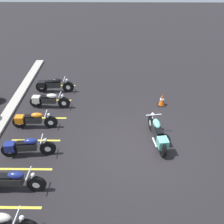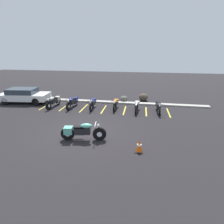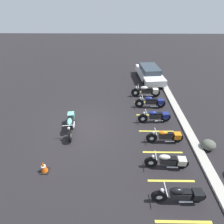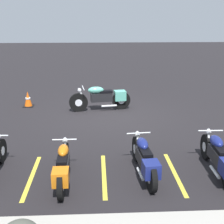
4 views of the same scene
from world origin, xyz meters
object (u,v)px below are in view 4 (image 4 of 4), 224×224
object	(u,v)px
parked_bike_1	(219,157)
traffic_cone	(28,99)
parked_bike_2	(145,159)
parked_bike_3	(63,166)
motorcycle_teal_featured	(103,98)

from	to	relation	value
parked_bike_1	traffic_cone	bearing A→B (deg)	44.40
parked_bike_2	parked_bike_3	distance (m)	1.86
motorcycle_teal_featured	parked_bike_1	distance (m)	5.90
parked_bike_1	parked_bike_3	bearing A→B (deg)	94.22
parked_bike_2	traffic_cone	distance (m)	7.09
parked_bike_3	traffic_cone	size ratio (longest dim) A/B	3.24
parked_bike_1	parked_bike_2	size ratio (longest dim) A/B	1.04
parked_bike_1	parked_bike_3	world-z (taller)	parked_bike_1
parked_bike_2	parked_bike_3	xyz separation A→B (m)	(1.85, 0.22, -0.02)
motorcycle_teal_featured	traffic_cone	bearing A→B (deg)	-20.03
motorcycle_teal_featured	parked_bike_2	bearing A→B (deg)	90.69
parked_bike_1	motorcycle_teal_featured	bearing A→B (deg)	26.83
motorcycle_teal_featured	parked_bike_2	world-z (taller)	motorcycle_teal_featured
parked_bike_1	traffic_cone	world-z (taller)	parked_bike_1
motorcycle_teal_featured	parked_bike_2	distance (m)	5.36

